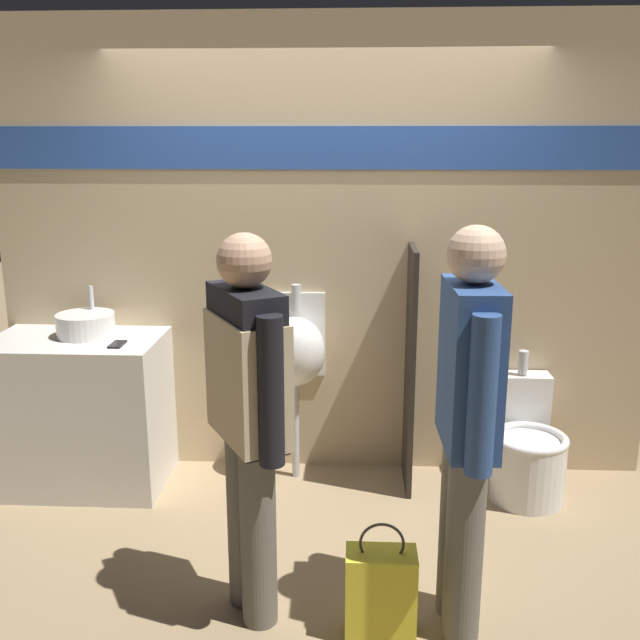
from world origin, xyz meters
TOP-DOWN VIEW (x-y plane):
  - ground_plane at (0.00, 0.00)m, footprint 16.00×16.00m
  - display_wall at (0.00, 0.60)m, footprint 3.91×0.07m
  - sink_counter at (-1.42, 0.26)m, footprint 0.98×0.61m
  - sink_basin at (-1.37, 0.33)m, footprint 0.33×0.33m
  - cell_phone at (-1.13, 0.14)m, footprint 0.07×0.14m
  - divider_near_counter at (0.51, 0.36)m, footprint 0.03×0.43m
  - urinal_near_counter at (-0.16, 0.42)m, footprint 0.36×0.33m
  - toilet at (1.18, 0.24)m, footprint 0.43×0.59m
  - person_in_vest at (-0.24, -0.89)m, footprint 0.40×0.52m
  - person_with_lanyard at (0.64, -0.93)m, footprint 0.22×0.59m
  - shopping_bag at (0.31, -1.02)m, footprint 0.29×0.16m

SIDE VIEW (x-z plane):
  - ground_plane at x=0.00m, z-range 0.00..0.00m
  - shopping_bag at x=0.31m, z-range -0.06..0.45m
  - toilet at x=1.18m, z-range -0.14..0.66m
  - sink_counter at x=-1.42m, z-range 0.00..0.90m
  - divider_near_counter at x=0.51m, z-range 0.00..1.43m
  - urinal_near_counter at x=-0.16m, z-range 0.21..1.38m
  - cell_phone at x=-1.13m, z-range 0.90..0.91m
  - person_with_lanyard at x=0.64m, z-range 0.09..1.79m
  - person_in_vest at x=-0.24m, z-range 0.13..1.80m
  - sink_basin at x=-1.37m, z-range 0.83..1.10m
  - display_wall at x=0.00m, z-range 0.01..2.71m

